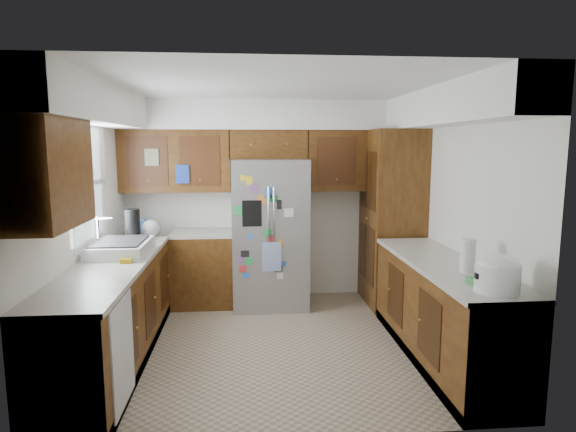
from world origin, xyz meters
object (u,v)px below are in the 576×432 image
object	(u,v)px
rice_cooker	(498,273)
pantry	(392,218)
fridge	(270,233)
paper_towel	(468,255)

from	to	relation	value
rice_cooker	pantry	bearing A→B (deg)	89.99
fridge	pantry	bearing A→B (deg)	-2.06
pantry	fridge	size ratio (longest dim) A/B	1.19
paper_towel	fridge	bearing A→B (deg)	127.24
rice_cooker	paper_towel	xyz separation A→B (m)	(0.04, 0.56, -0.00)
pantry	rice_cooker	xyz separation A→B (m)	(-0.00, -2.53, -0.01)
pantry	paper_towel	size ratio (longest dim) A/B	7.72
pantry	paper_towel	xyz separation A→B (m)	(0.04, -1.97, -0.02)
fridge	paper_towel	xyz separation A→B (m)	(1.54, -2.03, 0.16)
pantry	fridge	xyz separation A→B (m)	(-1.50, 0.05, -0.17)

